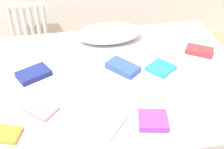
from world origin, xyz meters
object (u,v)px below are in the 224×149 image
at_px(bed, 113,102).
at_px(textbook_pink, 40,109).
at_px(radiator, 29,26).
at_px(textbook_navy, 34,74).
at_px(textbook_blue, 123,67).
at_px(pillow, 109,33).
at_px(textbook_teal, 161,68).
at_px(textbook_white, 108,124).
at_px(textbook_orange, 3,134).
at_px(textbook_red, 199,51).
at_px(textbook_purple, 153,121).

xyz_separation_m(bed, textbook_pink, (-0.52, -0.26, 0.26)).
relative_size(radiator, textbook_navy, 2.15).
height_order(textbook_pink, textbook_blue, textbook_blue).
relative_size(textbook_pink, textbook_blue, 0.83).
bearing_deg(pillow, bed, -96.61).
xyz_separation_m(bed, textbook_blue, (0.08, 0.07, 0.28)).
bearing_deg(textbook_teal, textbook_pink, -110.03).
relative_size(textbook_white, textbook_navy, 0.96).
relative_size(radiator, textbook_teal, 2.73).
distance_m(textbook_pink, textbook_teal, 0.93).
bearing_deg(textbook_navy, textbook_teal, -32.94).
distance_m(textbook_white, textbook_blue, 0.58).
relative_size(radiator, textbook_pink, 2.43).
height_order(bed, pillow, pillow).
relative_size(textbook_orange, textbook_teal, 1.10).
xyz_separation_m(bed, textbook_white, (-0.12, -0.47, 0.27)).
bearing_deg(pillow, textbook_blue, -86.81).
bearing_deg(pillow, textbook_navy, -147.28).
bearing_deg(bed, textbook_orange, -148.85).
xyz_separation_m(textbook_white, textbook_orange, (-0.60, 0.03, 0.00)).
height_order(textbook_blue, textbook_navy, textbook_blue).
distance_m(radiator, textbook_orange, 1.65).
bearing_deg(textbook_red, textbook_pink, -126.91).
bearing_deg(textbook_navy, bed, -38.27).
height_order(textbook_white, textbook_navy, textbook_navy).
height_order(radiator, pillow, pillow).
bearing_deg(textbook_pink, textbook_red, 62.27).
height_order(textbook_blue, textbook_orange, textbook_blue).
distance_m(radiator, pillow, 1.03).
xyz_separation_m(textbook_blue, textbook_red, (0.66, 0.12, -0.00)).
bearing_deg(pillow, radiator, 136.56).
xyz_separation_m(textbook_red, textbook_orange, (-1.47, -0.62, -0.01)).
distance_m(pillow, textbook_white, 1.00).
relative_size(pillow, textbook_teal, 3.02).
xyz_separation_m(textbook_navy, textbook_purple, (0.72, -0.61, -0.00)).
relative_size(textbook_red, textbook_purple, 1.23).
height_order(bed, textbook_orange, textbook_orange).
distance_m(textbook_orange, textbook_teal, 1.19).
height_order(radiator, textbook_navy, radiator).
xyz_separation_m(textbook_pink, textbook_teal, (0.88, 0.29, 0.00)).
height_order(textbook_teal, textbook_purple, textbook_purple).
relative_size(pillow, textbook_pink, 2.69).
bearing_deg(textbook_teal, bed, -124.67).
relative_size(radiator, pillow, 0.90).
distance_m(bed, textbook_purple, 0.59).
height_order(bed, radiator, radiator).
bearing_deg(textbook_pink, textbook_orange, -97.42).
relative_size(textbook_orange, textbook_purple, 1.15).
bearing_deg(textbook_red, textbook_navy, -143.02).
xyz_separation_m(pillow, textbook_orange, (-0.79, -0.95, -0.06)).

